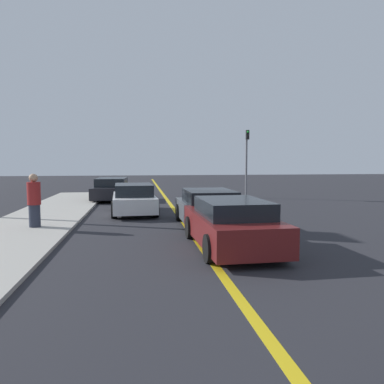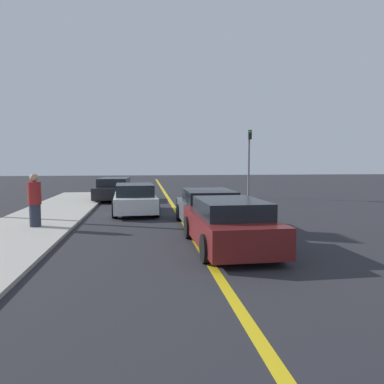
% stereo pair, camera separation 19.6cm
% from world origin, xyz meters
% --- Properties ---
extents(road_center_line, '(0.20, 60.00, 0.01)m').
position_xyz_m(road_center_line, '(0.00, 18.00, 0.00)').
color(road_center_line, gold).
rests_on(road_center_line, ground_plane).
extents(sidewalk_left, '(3.04, 28.93, 0.10)m').
position_xyz_m(sidewalk_left, '(-5.30, 14.47, 0.05)').
color(sidewalk_left, '#ADA89E').
rests_on(sidewalk_left, ground_plane).
extents(car_ahead_center, '(1.99, 4.33, 1.28)m').
position_xyz_m(car_ahead_center, '(0.73, 12.14, 0.63)').
color(car_ahead_center, maroon).
rests_on(car_ahead_center, ground_plane).
extents(car_far_distant, '(1.95, 4.24, 1.27)m').
position_xyz_m(car_far_distant, '(0.74, 15.40, 0.61)').
color(car_far_distant, '#4C5156').
rests_on(car_far_distant, ground_plane).
extents(car_parked_left_lot, '(2.01, 4.08, 1.27)m').
position_xyz_m(car_parked_left_lot, '(-1.82, 18.86, 0.62)').
color(car_parked_left_lot, silver).
rests_on(car_parked_left_lot, ground_plane).
extents(car_oncoming_far, '(2.14, 4.74, 1.27)m').
position_xyz_m(car_oncoming_far, '(-3.12, 24.72, 0.62)').
color(car_oncoming_far, black).
rests_on(car_oncoming_far, ground_plane).
extents(pedestrian_far_standing, '(0.42, 0.42, 1.74)m').
position_xyz_m(pedestrian_far_standing, '(-4.98, 15.53, 0.96)').
color(pedestrian_far_standing, '#282D3D').
rests_on(pedestrian_far_standing, sidewalk_left).
extents(traffic_light, '(0.18, 0.40, 4.05)m').
position_xyz_m(traffic_light, '(4.81, 24.62, 2.49)').
color(traffic_light, slate).
rests_on(traffic_light, ground_plane).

